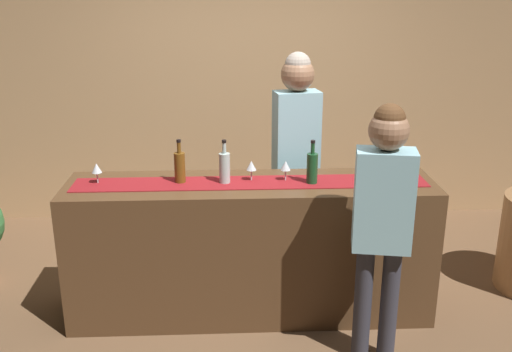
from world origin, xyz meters
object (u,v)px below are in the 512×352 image
wine_bottle_amber (180,167)px  wine_glass_far_end (251,166)px  wine_bottle_green (312,168)px  customer_sipping (383,210)px  bartender (296,140)px  wine_glass_near_customer (286,166)px  wine_bottle_clear (225,167)px  wine_glass_mid_counter (97,169)px

wine_bottle_amber → wine_glass_far_end: (0.48, 0.01, -0.01)m
wine_bottle_green → wine_bottle_amber: (-0.89, 0.06, 0.00)m
wine_glass_far_end → customer_sipping: 0.99m
bartender → customer_sipping: 1.24m
wine_bottle_amber → bartender: bartender is taller
wine_bottle_green → customer_sipping: customer_sipping is taller
wine_bottle_green → wine_glass_near_customer: size_ratio=2.10×
wine_bottle_clear → bartender: (0.55, 0.57, 0.03)m
wine_glass_near_customer → wine_glass_mid_counter: bearing=180.0°
wine_bottle_green → wine_glass_mid_counter: bearing=177.5°
wine_glass_mid_counter → customer_sipping: 1.90m
wine_glass_near_customer → wine_bottle_green: bearing=-19.7°
wine_glass_far_end → bartender: bearing=55.7°
wine_glass_near_customer → wine_glass_far_end: size_ratio=1.00×
wine_glass_near_customer → wine_glass_mid_counter: size_ratio=1.00×
bartender → wine_glass_near_customer: bearing=66.8°
wine_bottle_amber → wine_glass_near_customer: (0.72, 0.00, -0.01)m
wine_glass_mid_counter → bartender: bearing=21.2°
wine_bottle_green → bartender: (-0.04, 0.61, 0.03)m
wine_bottle_clear → customer_sipping: 1.11m
wine_glass_mid_counter → wine_glass_far_end: same height
wine_glass_far_end → customer_sipping: (0.75, -0.64, -0.08)m
wine_bottle_clear → wine_bottle_amber: 0.30m
wine_bottle_clear → wine_glass_far_end: (0.18, 0.04, -0.01)m
bartender → customer_sipping: bartender is taller
wine_glass_mid_counter → wine_bottle_green: bearing=-2.5°
customer_sipping → wine_glass_mid_counter: bearing=170.7°
wine_bottle_green → bartender: bearing=93.8°
wine_bottle_green → customer_sipping: size_ratio=0.18×
wine_bottle_amber → wine_glass_far_end: 0.48m
customer_sipping → wine_bottle_clear: bearing=157.1°
wine_bottle_green → wine_glass_near_customer: wine_bottle_green is taller
wine_bottle_amber → customer_sipping: 1.38m
wine_bottle_amber → wine_glass_far_end: wine_bottle_amber is taller
wine_bottle_clear → wine_glass_far_end: wine_bottle_clear is taller
wine_bottle_amber → wine_glass_near_customer: bearing=0.2°
wine_glass_near_customer → bartender: 0.56m
wine_bottle_clear → wine_glass_mid_counter: size_ratio=2.10×
wine_glass_mid_counter → customer_sipping: size_ratio=0.09×
wine_bottle_green → bartender: size_ratio=0.17×
wine_bottle_amber → customer_sipping: bearing=-27.2°
wine_bottle_clear → wine_bottle_green: 0.59m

